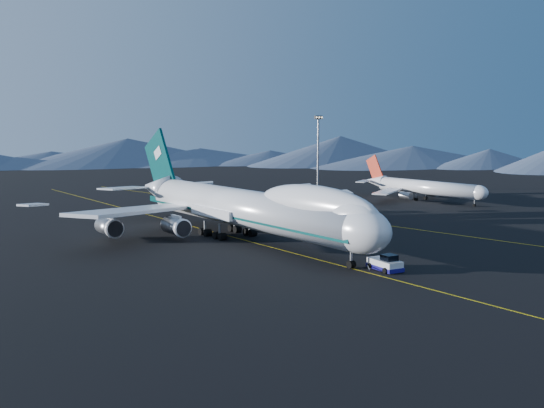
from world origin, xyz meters
TOP-DOWN VIEW (x-y plane):
  - ground at (0.00, 0.00)m, footprint 500.00×500.00m
  - taxiway_line_main at (0.00, 0.00)m, footprint 0.25×220.00m
  - taxiway_line_side at (30.00, 10.00)m, footprint 28.08×198.09m
  - boeing_747 at (0.00, 0.03)m, footprint 59.62×72.43m
  - pushback_tug at (3.00, -30.01)m, footprint 3.57×5.50m
  - second_jet at (71.38, 20.16)m, footprint 36.39×41.12m
  - service_van at (42.81, 20.75)m, footprint 4.41×4.86m
  - floodlight_mast at (66.35, 57.25)m, footprint 2.87×2.15m

SIDE VIEW (x-z plane):
  - ground at x=0.00m, z-range 0.00..0.00m
  - taxiway_line_main at x=0.00m, z-range 0.01..0.01m
  - taxiway_line_side at x=30.00m, z-range 0.01..0.01m
  - service_van at x=42.81m, z-range 0.00..1.26m
  - pushback_tug at x=3.00m, z-range -0.42..1.83m
  - second_jet at x=71.38m, z-range -2.31..9.39m
  - boeing_747 at x=0.00m, z-range -3.87..15.50m
  - floodlight_mast at x=66.35m, z-range 0.16..23.35m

